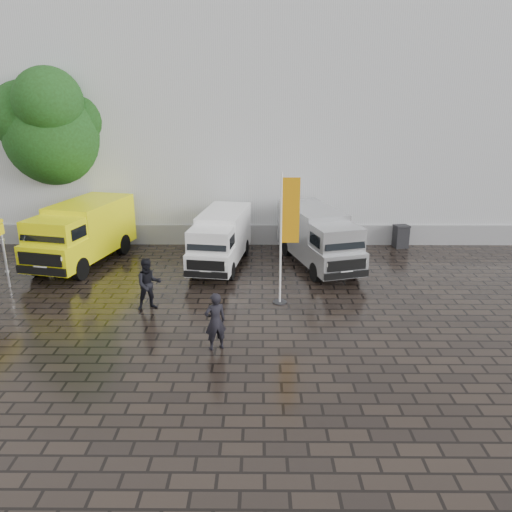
% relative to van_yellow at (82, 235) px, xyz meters
% --- Properties ---
extents(ground, '(120.00, 120.00, 0.00)m').
position_rel_van_yellow_xyz_m(ground, '(8.37, -4.90, -1.33)').
color(ground, black).
rests_on(ground, ground).
extents(exhibition_hall, '(44.00, 16.00, 12.00)m').
position_rel_van_yellow_xyz_m(exhibition_hall, '(10.37, 11.10, 4.67)').
color(exhibition_hall, silver).
rests_on(exhibition_hall, ground).
extents(hall_plinth, '(44.00, 0.15, 1.00)m').
position_rel_van_yellow_xyz_m(hall_plinth, '(10.37, 3.05, -0.83)').
color(hall_plinth, gray).
rests_on(hall_plinth, ground).
extents(van_yellow, '(3.49, 6.12, 2.66)m').
position_rel_van_yellow_xyz_m(van_yellow, '(0.00, 0.00, 0.00)').
color(van_yellow, '#F6F50C').
rests_on(van_yellow, ground).
extents(van_white, '(2.53, 5.52, 2.30)m').
position_rel_van_yellow_xyz_m(van_white, '(6.10, -0.20, -0.18)').
color(van_white, white).
rests_on(van_white, ground).
extents(van_silver, '(3.39, 5.95, 2.45)m').
position_rel_van_yellow_xyz_m(van_silver, '(10.35, -0.20, -0.11)').
color(van_silver, '#BABCBF').
rests_on(van_silver, ground).
extents(flagpole, '(0.88, 0.50, 4.73)m').
position_rel_van_yellow_xyz_m(flagpole, '(8.71, -4.32, 1.29)').
color(flagpole, black).
rests_on(flagpole, ground).
extents(tree, '(4.87, 4.87, 8.75)m').
position_rel_van_yellow_xyz_m(tree, '(-2.21, 3.90, 4.28)').
color(tree, black).
rests_on(tree, ground).
extents(wheelie_bin, '(0.75, 0.75, 1.11)m').
position_rel_van_yellow_xyz_m(wheelie_bin, '(14.73, 2.61, -0.77)').
color(wheelie_bin, black).
rests_on(wheelie_bin, ground).
extents(person_front, '(0.76, 0.65, 1.77)m').
position_rel_van_yellow_xyz_m(person_front, '(6.50, -7.77, -0.44)').
color(person_front, black).
rests_on(person_front, ground).
extents(person_tent, '(1.10, 0.99, 1.84)m').
position_rel_van_yellow_xyz_m(person_tent, '(3.96, -4.89, -0.41)').
color(person_tent, black).
rests_on(person_tent, ground).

